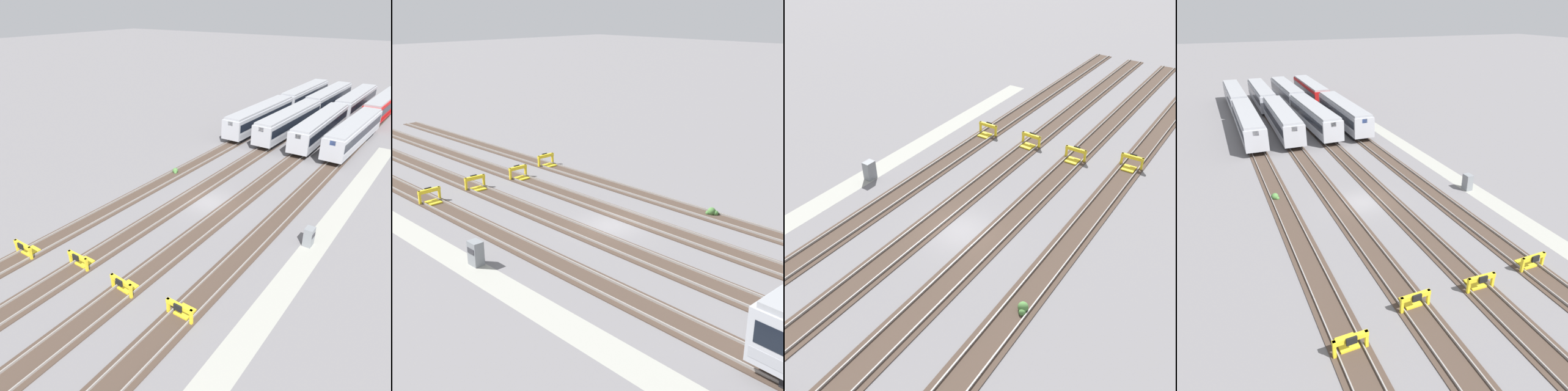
# 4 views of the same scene
# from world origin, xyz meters

# --- Properties ---
(ground_plane) EXTENTS (400.00, 400.00, 0.00)m
(ground_plane) POSITION_xyz_m (0.00, 0.00, 0.00)
(ground_plane) COLOR slate
(service_walkway) EXTENTS (54.00, 2.00, 0.01)m
(service_walkway) POSITION_xyz_m (0.00, -11.22, 0.00)
(service_walkway) COLOR #9E9E93
(service_walkway) RESTS_ON ground
(rail_track_nearest) EXTENTS (90.00, 2.23, 0.21)m
(rail_track_nearest) POSITION_xyz_m (0.00, -7.01, 0.04)
(rail_track_nearest) COLOR #47382D
(rail_track_nearest) RESTS_ON ground
(rail_track_near_inner) EXTENTS (90.00, 2.24, 0.21)m
(rail_track_near_inner) POSITION_xyz_m (0.00, -2.34, 0.04)
(rail_track_near_inner) COLOR #47382D
(rail_track_near_inner) RESTS_ON ground
(rail_track_middle) EXTENTS (90.00, 2.24, 0.21)m
(rail_track_middle) POSITION_xyz_m (0.00, 2.34, 0.04)
(rail_track_middle) COLOR #47382D
(rail_track_middle) RESTS_ON ground
(rail_track_far_inner) EXTENTS (90.00, 2.23, 0.21)m
(rail_track_far_inner) POSITION_xyz_m (0.00, 7.01, 0.04)
(rail_track_far_inner) COLOR #47382D
(rail_track_far_inner) RESTS_ON ground
(bumper_stop_nearest_track) EXTENTS (1.35, 2.00, 1.22)m
(bumper_stop_nearest_track) POSITION_xyz_m (-13.81, -7.01, 0.51)
(bumper_stop_nearest_track) COLOR yellow
(bumper_stop_nearest_track) RESTS_ON ground
(bumper_stop_near_inner_track) EXTENTS (1.38, 2.01, 1.22)m
(bumper_stop_near_inner_track) POSITION_xyz_m (-14.20, -2.35, 0.51)
(bumper_stop_near_inner_track) COLOR yellow
(bumper_stop_near_inner_track) RESTS_ON ground
(bumper_stop_middle_track) EXTENTS (1.35, 2.00, 1.22)m
(bumper_stop_middle_track) POSITION_xyz_m (-14.05, 2.34, 0.51)
(bumper_stop_middle_track) COLOR yellow
(bumper_stop_middle_track) RESTS_ON ground
(bumper_stop_far_inner_track) EXTENTS (1.35, 2.00, 1.22)m
(bumper_stop_far_inner_track) POSITION_xyz_m (-15.55, 7.02, 0.51)
(bumper_stop_far_inner_track) COLOR yellow
(bumper_stop_far_inner_track) RESTS_ON ground
(electrical_cabinet) EXTENTS (0.90, 0.73, 1.60)m
(electrical_cabinet) POSITION_xyz_m (-1.46, -10.69, 0.80)
(electrical_cabinet) COLOR gray
(electrical_cabinet) RESTS_ON ground
(weed_clump) EXTENTS (0.92, 0.70, 0.64)m
(weed_clump) POSITION_xyz_m (4.00, 7.36, 0.24)
(weed_clump) COLOR #4C7F3D
(weed_clump) RESTS_ON ground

